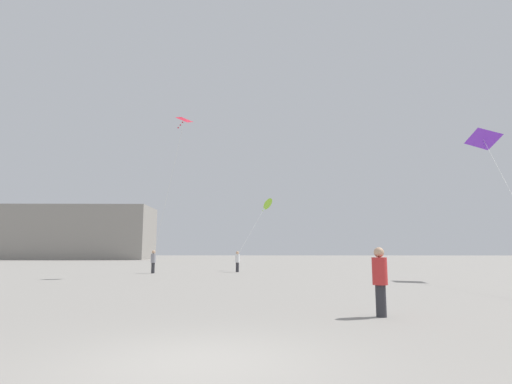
% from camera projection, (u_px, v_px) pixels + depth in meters
% --- Properties ---
extents(ground_plane, '(300.00, 300.00, 0.00)m').
position_uv_depth(ground_plane, '(198.00, 363.00, 6.08)').
color(ground_plane, gray).
extents(person_in_red, '(0.38, 0.38, 1.75)m').
position_uv_depth(person_in_red, '(380.00, 278.00, 10.47)').
color(person_in_red, '#2D2D33').
rests_on(person_in_red, ground_plane).
extents(person_in_grey, '(0.37, 0.37, 1.71)m').
position_uv_depth(person_in_grey, '(153.00, 261.00, 30.68)').
color(person_in_grey, '#2D2D33').
rests_on(person_in_grey, ground_plane).
extents(person_in_white, '(0.36, 0.36, 1.64)m').
position_uv_depth(person_in_white, '(237.00, 261.00, 32.39)').
color(person_in_white, '#2D2D33').
rests_on(person_in_white, ground_plane).
extents(kite_lime_diamond, '(2.97, 3.96, 5.06)m').
position_uv_depth(kite_lime_diamond, '(267.00, 204.00, 36.23)').
color(kite_lime_diamond, '#8CD12D').
extents(kite_violet_delta, '(4.64, 11.64, 7.70)m').
position_uv_depth(kite_violet_delta, '(484.00, 140.00, 25.04)').
color(kite_violet_delta, purple).
extents(kite_crimson_delta, '(3.62, 4.76, 9.49)m').
position_uv_depth(kite_crimson_delta, '(183.00, 124.00, 27.88)').
color(kite_crimson_delta, red).
extents(building_left_hall, '(28.14, 13.03, 10.41)m').
position_uv_depth(building_left_hall, '(81.00, 233.00, 81.26)').
color(building_left_hall, gray).
rests_on(building_left_hall, ground_plane).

